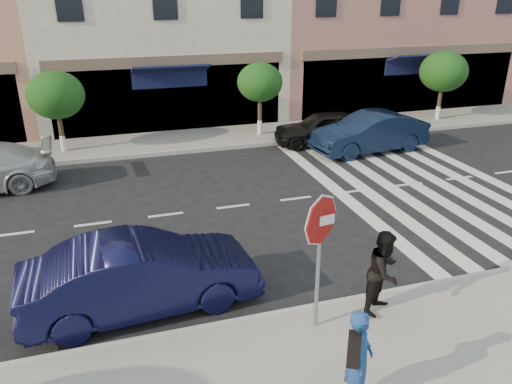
% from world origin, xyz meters
% --- Properties ---
extents(ground, '(120.00, 120.00, 0.00)m').
position_xyz_m(ground, '(0.00, 0.00, 0.00)').
color(ground, black).
rests_on(ground, ground).
extents(sidewalk_far, '(60.00, 3.00, 0.15)m').
position_xyz_m(sidewalk_far, '(0.00, 11.00, 0.07)').
color(sidewalk_far, gray).
rests_on(sidewalk_far, ground).
extents(street_tree_wb, '(2.10, 2.10, 3.06)m').
position_xyz_m(street_tree_wb, '(-5.00, 10.80, 2.31)').
color(street_tree_wb, '#473323').
rests_on(street_tree_wb, sidewalk_far).
extents(street_tree_c, '(1.90, 1.90, 3.04)m').
position_xyz_m(street_tree_c, '(3.00, 10.80, 2.36)').
color(street_tree_c, '#473323').
rests_on(street_tree_c, sidewalk_far).
extents(street_tree_ea, '(2.20, 2.20, 3.19)m').
position_xyz_m(street_tree_ea, '(12.00, 10.80, 2.39)').
color(street_tree_ea, '#473323').
rests_on(street_tree_ea, sidewalk_far).
extents(stop_sign, '(0.94, 0.19, 2.68)m').
position_xyz_m(stop_sign, '(-0.02, -2.11, 2.08)').
color(stop_sign, gray).
rests_on(stop_sign, sidewalk_near).
extents(photographer, '(0.63, 0.71, 1.62)m').
position_xyz_m(photographer, '(-0.17, -3.97, 0.96)').
color(photographer, navy).
rests_on(photographer, sidewalk_near).
extents(walker, '(1.05, 1.00, 1.70)m').
position_xyz_m(walker, '(1.42, -2.00, 1.00)').
color(walker, black).
rests_on(walker, sidewalk_near).
extents(car_near_mid, '(4.76, 1.96, 1.53)m').
position_xyz_m(car_near_mid, '(-3.02, -0.34, 0.77)').
color(car_near_mid, black).
rests_on(car_near_mid, ground).
extents(car_far_mid, '(4.25, 2.18, 1.38)m').
position_xyz_m(car_far_mid, '(5.18, 9.02, 0.69)').
color(car_far_mid, black).
rests_on(car_far_mid, ground).
extents(car_far_right, '(4.81, 2.13, 1.53)m').
position_xyz_m(car_far_right, '(6.50, 7.60, 0.77)').
color(car_far_right, black).
rests_on(car_far_right, ground).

